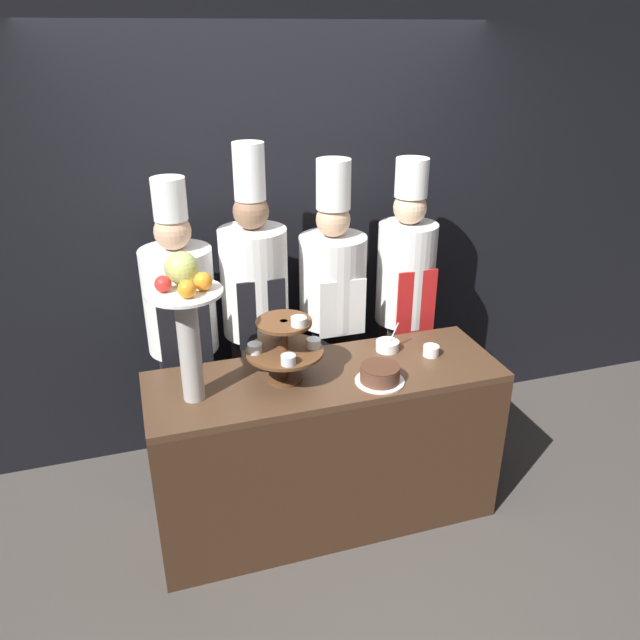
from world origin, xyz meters
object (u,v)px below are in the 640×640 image
Objects in this scene: serving_bowl_far at (387,346)px; tiered_stand at (285,346)px; fruit_pedestal at (186,311)px; cake_round at (380,374)px; cup_white at (431,351)px; chef_center_left at (256,308)px; chef_left at (183,327)px; chef_center_right at (332,306)px; chef_right at (405,294)px.

tiered_stand is at bearing -166.90° from serving_bowl_far.
fruit_pedestal is 0.97m from cake_round.
chef_center_left is at bearing 145.87° from cup_white.
chef_left is at bearing 157.44° from serving_bowl_far.
chef_center_right reaches higher than cup_white.
chef_center_right is (-0.17, 0.43, 0.07)m from serving_bowl_far.
tiered_stand is 0.48m from cake_round.
chef_center_right is at bearing 90.09° from cake_round.
serving_bowl_far is 0.09× the size of chef_left.
cake_round is (0.43, -0.16, -0.15)m from tiered_stand.
chef_center_left is 1.06× the size of chef_center_right.
chef_left is (-1.22, 0.55, 0.06)m from cup_white.
tiered_stand is 0.71m from chef_center_right.
serving_bowl_far is (-0.19, 0.12, -0.00)m from cup_white.
fruit_pedestal is 0.77m from chef_center_left.
chef_right is (1.33, 0.58, -0.32)m from fruit_pedestal.
tiered_stand is 0.81m from cup_white.
tiered_stand is 0.72m from chef_left.
serving_bowl_far is 0.08× the size of chef_center_right.
tiered_stand is 0.63m from serving_bowl_far.
chef_center_right reaches higher than chef_right.
serving_bowl_far reaches higher than cup_white.
serving_bowl_far reaches higher than cake_round.
chef_center_left is 1.07× the size of chef_right.
serving_bowl_far is (0.60, 0.14, -0.16)m from tiered_stand.
tiered_stand is at bearing -178.97° from cup_white.
chef_center_left is at bearing -179.99° from chef_center_right.
chef_center_left is (-0.45, 0.72, 0.10)m from cake_round.
tiered_stand is at bearing -127.18° from chef_center_right.
chef_center_right is 1.01× the size of chef_right.
chef_center_right is (0.45, 0.00, -0.04)m from chef_center_left.
cup_white is 0.04× the size of chef_center_left.
fruit_pedestal is (-0.44, -0.01, 0.25)m from tiered_stand.
chef_center_left is (0.42, 0.58, -0.29)m from fruit_pedestal.
chef_right reaches higher than fruit_pedestal.
tiered_stand is 4.47× the size of cup_white.
chef_right is at bearing -0.00° from chef_center_left.
chef_left is at bearing 140.00° from cake_round.
fruit_pedestal is 1.30m from cup_white.
fruit_pedestal is at bearing 170.66° from cake_round.
chef_center_right is at bearing 33.53° from fruit_pedestal.
chef_right is at bearing 0.00° from chef_left.
fruit_pedestal is 8.15× the size of cup_white.
fruit_pedestal is 0.38× the size of chef_right.
cup_white is 0.66m from chef_center_right.
cake_round is 0.34m from serving_bowl_far.
chef_left reaches higher than cake_round.
chef_center_right is (-0.36, 0.55, 0.07)m from cup_white.
fruit_pedestal reaches higher than cake_round.
fruit_pedestal is 0.37× the size of chef_center_right.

